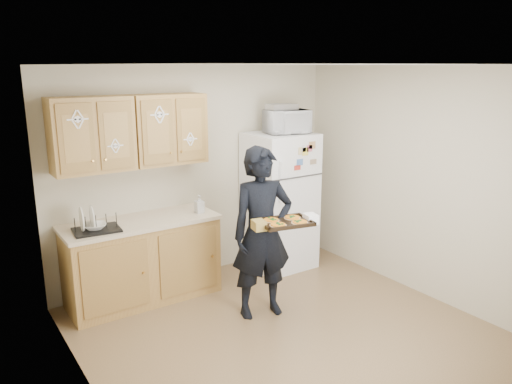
# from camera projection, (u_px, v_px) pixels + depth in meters

# --- Properties ---
(floor) EXTENTS (3.60, 3.60, 0.00)m
(floor) POSITION_uv_depth(u_px,v_px,m) (288.00, 334.00, 4.77)
(floor) COLOR brown
(floor) RESTS_ON ground
(ceiling) EXTENTS (3.60, 3.60, 0.00)m
(ceiling) POSITION_uv_depth(u_px,v_px,m) (293.00, 65.00, 4.16)
(ceiling) COLOR beige
(ceiling) RESTS_ON wall_back
(wall_back) EXTENTS (3.60, 0.04, 2.50)m
(wall_back) POSITION_uv_depth(u_px,v_px,m) (197.00, 173.00, 5.91)
(wall_back) COLOR #C1B69C
(wall_back) RESTS_ON floor
(wall_front) EXTENTS (3.60, 0.04, 2.50)m
(wall_front) POSITION_uv_depth(u_px,v_px,m) (473.00, 277.00, 3.02)
(wall_front) COLOR #C1B69C
(wall_front) RESTS_ON floor
(wall_left) EXTENTS (0.04, 3.60, 2.50)m
(wall_left) POSITION_uv_depth(u_px,v_px,m) (87.00, 248.00, 3.49)
(wall_left) COLOR #C1B69C
(wall_left) RESTS_ON floor
(wall_right) EXTENTS (0.04, 3.60, 2.50)m
(wall_right) POSITION_uv_depth(u_px,v_px,m) (421.00, 183.00, 5.44)
(wall_right) COLOR #C1B69C
(wall_right) RESTS_ON floor
(refrigerator) EXTENTS (0.75, 0.70, 1.70)m
(refrigerator) POSITION_uv_depth(u_px,v_px,m) (280.00, 201.00, 6.23)
(refrigerator) COLOR white
(refrigerator) RESTS_ON floor
(base_cabinet) EXTENTS (1.60, 0.60, 0.86)m
(base_cabinet) POSITION_uv_depth(u_px,v_px,m) (143.00, 262.00, 5.39)
(base_cabinet) COLOR #986634
(base_cabinet) RESTS_ON floor
(countertop) EXTENTS (1.64, 0.64, 0.04)m
(countertop) POSITION_uv_depth(u_px,v_px,m) (141.00, 222.00, 5.28)
(countertop) COLOR beige
(countertop) RESTS_ON base_cabinet
(upper_cab_left) EXTENTS (0.80, 0.33, 0.75)m
(upper_cab_left) POSITION_uv_depth(u_px,v_px,m) (92.00, 135.00, 4.94)
(upper_cab_left) COLOR #986634
(upper_cab_left) RESTS_ON wall_back
(upper_cab_right) EXTENTS (0.80, 0.33, 0.75)m
(upper_cab_right) POSITION_uv_depth(u_px,v_px,m) (168.00, 129.00, 5.39)
(upper_cab_right) COLOR #986634
(upper_cab_right) RESTS_ON wall_back
(cereal_box) EXTENTS (0.20, 0.07, 0.32)m
(cereal_box) POSITION_uv_depth(u_px,v_px,m) (299.00, 240.00, 6.87)
(cereal_box) COLOR #E7B251
(cereal_box) RESTS_ON floor
(person) EXTENTS (0.71, 0.54, 1.74)m
(person) POSITION_uv_depth(u_px,v_px,m) (262.00, 233.00, 4.97)
(person) COLOR black
(person) RESTS_ON floor
(baking_tray) EXTENTS (0.54, 0.45, 0.04)m
(baking_tray) POSITION_uv_depth(u_px,v_px,m) (285.00, 223.00, 4.73)
(baking_tray) COLOR black
(baking_tray) RESTS_ON person
(pizza_front_left) EXTENTS (0.16, 0.16, 0.02)m
(pizza_front_left) POSITION_uv_depth(u_px,v_px,m) (278.00, 225.00, 4.61)
(pizza_front_left) COLOR orange
(pizza_front_left) RESTS_ON baking_tray
(pizza_front_right) EXTENTS (0.16, 0.16, 0.02)m
(pizza_front_right) POSITION_uv_depth(u_px,v_px,m) (300.00, 222.00, 4.69)
(pizza_front_right) COLOR orange
(pizza_front_right) RESTS_ON baking_tray
(pizza_back_left) EXTENTS (0.16, 0.16, 0.02)m
(pizza_back_left) POSITION_uv_depth(u_px,v_px,m) (271.00, 220.00, 4.75)
(pizza_back_left) COLOR orange
(pizza_back_left) RESTS_ON baking_tray
(pizza_back_right) EXTENTS (0.16, 0.16, 0.02)m
(pizza_back_right) POSITION_uv_depth(u_px,v_px,m) (292.00, 217.00, 4.84)
(pizza_back_right) COLOR orange
(pizza_back_right) RESTS_ON baking_tray
(microwave) EXTENTS (0.56, 0.43, 0.28)m
(microwave) POSITION_uv_depth(u_px,v_px,m) (287.00, 122.00, 5.97)
(microwave) COLOR white
(microwave) RESTS_ON refrigerator
(foil_pan) EXTENTS (0.36, 0.27, 0.07)m
(foil_pan) POSITION_uv_depth(u_px,v_px,m) (282.00, 107.00, 5.92)
(foil_pan) COLOR silver
(foil_pan) RESTS_ON microwave
(dish_rack) EXTENTS (0.47, 0.37, 0.18)m
(dish_rack) POSITION_uv_depth(u_px,v_px,m) (96.00, 222.00, 4.92)
(dish_rack) COLOR black
(dish_rack) RESTS_ON countertop
(bowl) EXTENTS (0.27, 0.27, 0.05)m
(bowl) POSITION_uv_depth(u_px,v_px,m) (95.00, 226.00, 4.93)
(bowl) COLOR white
(bowl) RESTS_ON dish_rack
(soap_bottle) EXTENTS (0.09, 0.09, 0.20)m
(soap_bottle) POSITION_uv_depth(u_px,v_px,m) (199.00, 204.00, 5.54)
(soap_bottle) COLOR white
(soap_bottle) RESTS_ON countertop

